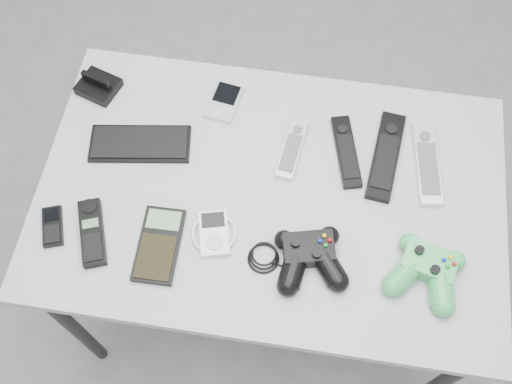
# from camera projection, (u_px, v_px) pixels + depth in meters

# --- Properties ---
(floor) EXTENTS (3.50, 3.50, 0.00)m
(floor) POSITION_uv_depth(u_px,v_px,m) (293.00, 298.00, 2.05)
(floor) COLOR slate
(floor) RESTS_ON ground
(desk) EXTENTS (1.10, 0.70, 0.73)m
(desk) POSITION_uv_depth(u_px,v_px,m) (270.00, 203.00, 1.47)
(desk) COLOR gray
(desk) RESTS_ON floor
(pda_keyboard) EXTENTS (0.26, 0.14, 0.02)m
(pda_keyboard) POSITION_uv_depth(u_px,v_px,m) (140.00, 143.00, 1.46)
(pda_keyboard) COLOR black
(pda_keyboard) RESTS_ON desk
(dock_bracket) EXTENTS (0.12, 0.11, 0.05)m
(dock_bracket) POSITION_uv_depth(u_px,v_px,m) (97.00, 83.00, 1.52)
(dock_bracket) COLOR black
(dock_bracket) RESTS_ON desk
(pda) EXTENTS (0.09, 0.12, 0.02)m
(pda) POSITION_uv_depth(u_px,v_px,m) (224.00, 102.00, 1.52)
(pda) COLOR silver
(pda) RESTS_ON desk
(remote_silver_a) EXTENTS (0.06, 0.18, 0.02)m
(remote_silver_a) POSITION_uv_depth(u_px,v_px,m) (292.00, 148.00, 1.45)
(remote_silver_a) COLOR silver
(remote_silver_a) RESTS_ON desk
(remote_black_a) EXTENTS (0.09, 0.20, 0.02)m
(remote_black_a) POSITION_uv_depth(u_px,v_px,m) (346.00, 151.00, 1.45)
(remote_black_a) COLOR black
(remote_black_a) RESTS_ON desk
(remote_black_b) EXTENTS (0.09, 0.25, 0.02)m
(remote_black_b) POSITION_uv_depth(u_px,v_px,m) (386.00, 156.00, 1.44)
(remote_black_b) COLOR black
(remote_black_b) RESTS_ON desk
(remote_silver_b) EXTENTS (0.08, 0.23, 0.02)m
(remote_silver_b) POSITION_uv_depth(u_px,v_px,m) (427.00, 162.00, 1.43)
(remote_silver_b) COLOR silver
(remote_silver_b) RESTS_ON desk
(mobile_phone) EXTENTS (0.07, 0.11, 0.02)m
(mobile_phone) POSITION_uv_depth(u_px,v_px,m) (53.00, 226.00, 1.36)
(mobile_phone) COLOR black
(mobile_phone) RESTS_ON desk
(cordless_handset) EXTENTS (0.10, 0.17, 0.03)m
(cordless_handset) POSITION_uv_depth(u_px,v_px,m) (92.00, 233.00, 1.35)
(cordless_handset) COLOR black
(cordless_handset) RESTS_ON desk
(calculator) EXTENTS (0.10, 0.18, 0.02)m
(calculator) POSITION_uv_depth(u_px,v_px,m) (159.00, 245.00, 1.34)
(calculator) COLOR black
(calculator) RESTS_ON desk
(mp3_player) EXTENTS (0.13, 0.13, 0.02)m
(mp3_player) POSITION_uv_depth(u_px,v_px,m) (214.00, 233.00, 1.35)
(mp3_player) COLOR silver
(mp3_player) RESTS_ON desk
(controller_black) EXTENTS (0.30, 0.23, 0.05)m
(controller_black) POSITION_uv_depth(u_px,v_px,m) (310.00, 256.00, 1.31)
(controller_black) COLOR black
(controller_black) RESTS_ON desk
(controller_green) EXTENTS (0.20, 0.21, 0.05)m
(controller_green) POSITION_uv_depth(u_px,v_px,m) (427.00, 269.00, 1.29)
(controller_green) COLOR #25883C
(controller_green) RESTS_ON desk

